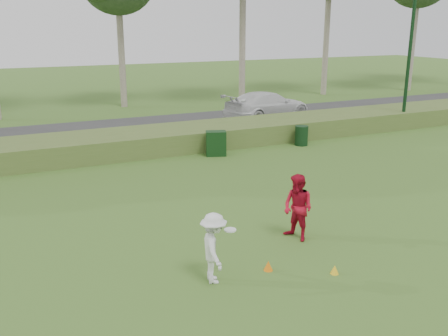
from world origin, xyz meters
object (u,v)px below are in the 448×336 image
lamp_post (413,22)px  cone_yellow (335,269)px  player_red (298,208)px  cone_orange (268,266)px  car_right (267,105)px  player_white (214,248)px  trash_bin (301,136)px  utility_cabinet (216,143)px

lamp_post → cone_yellow: (-13.48, -11.89, -5.49)m
player_red → cone_yellow: size_ratio=8.36×
cone_orange → car_right: (9.27, 16.32, 0.74)m
player_white → car_right: bearing=-20.6°
player_red → cone_orange: player_red is taller
cone_orange → car_right: car_right is taller
player_white → trash_bin: bearing=-29.1°
lamp_post → car_right: lamp_post is taller
player_red → utility_cabinet: 9.01m
car_right → cone_orange: bearing=138.6°
trash_bin → car_right: bearing=74.6°
player_red → car_right: 16.97m
cone_yellow → car_right: size_ratio=0.04×
lamp_post → cone_yellow: size_ratio=38.33×
player_white → utility_cabinet: size_ratio=1.50×
player_red → utility_cabinet: (1.60, 8.86, -0.36)m
car_right → lamp_post: bearing=-145.2°
cone_orange → utility_cabinet: utility_cabinet is taller
player_red → cone_yellow: (-0.26, -1.98, -0.78)m
player_white → cone_orange: size_ratio=6.80×
player_red → utility_cabinet: bearing=153.3°
lamp_post → player_red: lamp_post is taller
lamp_post → trash_bin: lamp_post is taller
cone_yellow → trash_bin: bearing=60.1°
lamp_post → utility_cabinet: size_ratio=7.65×
player_red → trash_bin: size_ratio=1.95×
player_red → utility_cabinet: player_red is taller
cone_yellow → utility_cabinet: 11.01m
lamp_post → trash_bin: 8.91m
utility_cabinet → car_right: size_ratio=0.19×
player_red → cone_orange: 2.11m
player_red → trash_bin: 10.75m
player_white → cone_orange: bearing=-80.7°
player_white → car_right: (10.62, 16.24, 0.06)m
lamp_post → utility_cabinet: bearing=-174.8°
cone_orange → cone_yellow: bearing=-31.2°
cone_yellow → car_right: (7.97, 17.11, 0.75)m
utility_cabinet → lamp_post: bearing=25.0°
lamp_post → player_white: lamp_post is taller
cone_orange → car_right: bearing=60.4°
player_white → cone_yellow: size_ratio=7.53×
lamp_post → trash_bin: bearing=-172.0°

